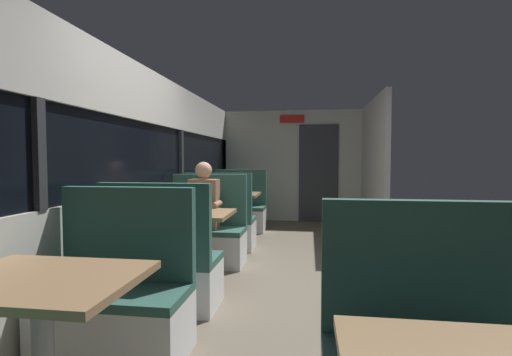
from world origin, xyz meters
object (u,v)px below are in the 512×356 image
(bench_far_window_facing_entry, at_px, (239,212))
(seated_passenger, at_px, (205,221))
(bench_near_window_facing_entry, at_px, (117,305))
(dining_table_near_window, at_px, (41,297))
(dining_table_far_window, at_px, (231,199))
(bench_far_window_facing_end, at_px, (221,226))
(bench_mid_window_facing_entry, at_px, (206,237))
(dining_table_mid_window, at_px, (188,222))
(bench_mid_window_facing_end, at_px, (163,270))

(bench_far_window_facing_entry, distance_m, seated_passenger, 2.26)
(bench_near_window_facing_entry, bearing_deg, dining_table_near_window, -90.00)
(dining_table_far_window, xyz_separation_m, bench_far_window_facing_end, (0.00, -0.70, -0.31))
(bench_far_window_facing_end, distance_m, bench_far_window_facing_entry, 1.40)
(dining_table_near_window, height_order, seated_passenger, seated_passenger)
(dining_table_far_window, height_order, bench_far_window_facing_end, bench_far_window_facing_end)
(seated_passenger, bearing_deg, bench_mid_window_facing_entry, 90.00)
(dining_table_near_window, xyz_separation_m, bench_near_window_facing_entry, (0.00, 0.70, -0.31))
(bench_far_window_facing_entry, bearing_deg, bench_far_window_facing_end, -90.00)
(bench_far_window_facing_end, height_order, bench_far_window_facing_entry, same)
(dining_table_mid_window, distance_m, bench_far_window_facing_entry, 2.89)
(bench_far_window_facing_end, height_order, seated_passenger, seated_passenger)
(dining_table_near_window, bearing_deg, bench_far_window_facing_entry, 90.00)
(bench_near_window_facing_entry, distance_m, bench_far_window_facing_end, 2.96)
(dining_table_far_window, distance_m, seated_passenger, 1.55)
(dining_table_far_window, bearing_deg, bench_far_window_facing_entry, 90.00)
(bench_far_window_facing_entry, bearing_deg, bench_mid_window_facing_end, -90.00)
(bench_mid_window_facing_end, relative_size, bench_far_window_facing_end, 1.00)
(dining_table_mid_window, relative_size, bench_far_window_facing_end, 0.82)
(bench_mid_window_facing_end, bearing_deg, seated_passenger, 90.00)
(seated_passenger, bearing_deg, bench_near_window_facing_entry, -90.00)
(bench_near_window_facing_entry, bearing_deg, dining_table_mid_window, 90.00)
(bench_mid_window_facing_entry, bearing_deg, dining_table_far_window, 90.00)
(bench_far_window_facing_entry, bearing_deg, seated_passenger, -90.00)
(bench_far_window_facing_entry, bearing_deg, dining_table_far_window, -90.00)
(dining_table_mid_window, relative_size, bench_mid_window_facing_entry, 0.82)
(dining_table_near_window, distance_m, bench_near_window_facing_entry, 0.77)
(dining_table_mid_window, bearing_deg, bench_far_window_facing_end, 90.00)
(bench_near_window_facing_entry, distance_m, dining_table_far_window, 3.67)
(bench_far_window_facing_entry, xyz_separation_m, seated_passenger, (0.00, -2.25, 0.21))
(dining_table_near_window, xyz_separation_m, bench_mid_window_facing_end, (0.00, 1.48, -0.31))
(bench_mid_window_facing_end, distance_m, dining_table_far_window, 2.89)
(seated_passenger, bearing_deg, bench_far_window_facing_end, 90.00)
(dining_table_far_window, distance_m, bench_far_window_facing_entry, 0.77)
(dining_table_mid_window, bearing_deg, dining_table_far_window, 90.00)
(dining_table_mid_window, distance_m, bench_far_window_facing_end, 1.51)
(seated_passenger, bearing_deg, dining_table_near_window, -90.00)
(bench_near_window_facing_entry, height_order, bench_mid_window_facing_entry, same)
(bench_mid_window_facing_entry, bearing_deg, seated_passenger, -90.00)
(dining_table_far_window, relative_size, seated_passenger, 0.71)
(bench_far_window_facing_end, bearing_deg, dining_table_mid_window, -90.00)
(bench_mid_window_facing_entry, relative_size, bench_far_window_facing_end, 1.00)
(dining_table_far_window, relative_size, bench_far_window_facing_entry, 0.82)
(bench_mid_window_facing_end, relative_size, bench_mid_window_facing_entry, 1.00)
(dining_table_mid_window, distance_m, dining_table_far_window, 2.18)
(bench_far_window_facing_entry, bearing_deg, dining_table_near_window, -90.00)
(bench_near_window_facing_entry, relative_size, dining_table_far_window, 1.22)
(dining_table_mid_window, height_order, bench_far_window_facing_entry, bench_far_window_facing_entry)
(dining_table_near_window, relative_size, dining_table_far_window, 1.00)
(dining_table_mid_window, relative_size, bench_mid_window_facing_end, 0.82)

